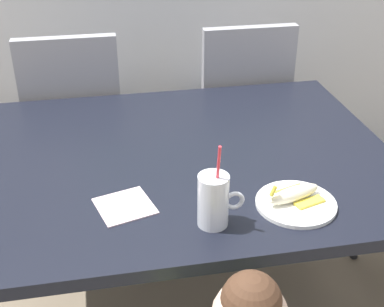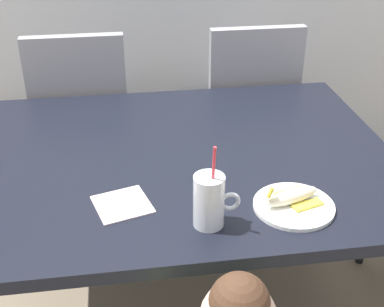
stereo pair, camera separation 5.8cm
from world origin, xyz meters
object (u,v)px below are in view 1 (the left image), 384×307
Objects in this scene: dining_chair_right at (239,105)px; snack_plate at (296,204)px; milk_cup at (214,203)px; dining_chair_left at (75,119)px; paper_napkin at (125,206)px; peeled_banana at (295,194)px; dining_table at (182,175)px.

dining_chair_right is 1.11m from snack_plate.
snack_plate is at bearing 8.80° from milk_cup.
dining_chair_right is at bearing -179.68° from dining_chair_left.
milk_cup reaches higher than paper_napkin.
milk_cup is 1.43× the size of peeled_banana.
snack_plate is (-0.14, -1.09, 0.19)m from dining_chair_right.
dining_chair_right reaches higher than peeled_banana.
dining_table is 0.45m from peeled_banana.
dining_chair_left and dining_chair_right have the same top height.
paper_napkin is at bearing 58.33° from dining_chair_right.
milk_cup is 0.26m from snack_plate.
milk_cup reaches higher than dining_chair_right.
milk_cup is 1.09× the size of snack_plate.
dining_chair_left is at bearing 117.36° from dining_table.
dining_chair_left is 6.40× the size of paper_napkin.
dining_table is 1.47× the size of dining_chair_right.
dining_table is at bearing 52.02° from paper_napkin.
peeled_banana reaches higher than paper_napkin.
peeled_banana is at bearing 120.91° from dining_chair_left.
dining_chair_left is 4.17× the size of snack_plate.
snack_plate is (0.65, -1.09, 0.19)m from dining_chair_left.
paper_napkin reaches higher than dining_table.
paper_napkin is at bearing 99.36° from dining_chair_left.
milk_cup is 0.27m from paper_napkin.
dining_chair_right reaches higher than dining_table.
peeled_banana is 0.48m from paper_napkin.
dining_chair_left is 1.27m from peeled_banana.
peeled_banana is at bearing -8.72° from paper_napkin.
dining_chair_right reaches higher than paper_napkin.
peeled_banana reaches higher than snack_plate.
paper_napkin is (-0.48, 0.08, -0.00)m from snack_plate.
dining_table is 5.62× the size of milk_cup.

